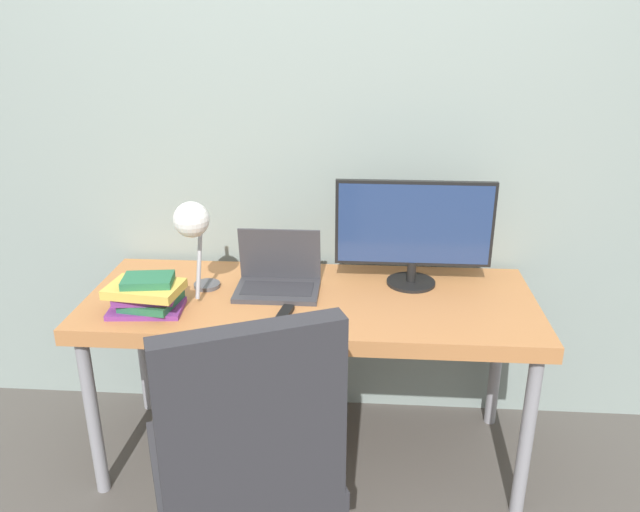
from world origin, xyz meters
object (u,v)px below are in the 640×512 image
monitor (414,229)px  game_controller (151,308)px  laptop (278,278)px  book_stack (147,295)px  desk_lamp (193,226)px  office_chair (245,456)px

monitor → game_controller: bearing=-160.9°
monitor → game_controller: 1.03m
laptop → book_stack: (-0.44, -0.22, 0.02)m
desk_lamp → book_stack: size_ratio=1.41×
laptop → game_controller: laptop is taller
laptop → book_stack: size_ratio=1.16×
monitor → desk_lamp: monitor is taller
desk_lamp → office_chair: bearing=-65.9°
desk_lamp → game_controller: (-0.15, -0.10, -0.28)m
book_stack → office_chair: bearing=-50.9°
monitor → desk_lamp: (-0.80, -0.22, 0.07)m
desk_lamp → monitor: bearing=15.6°
desk_lamp → book_stack: bearing=-149.6°
game_controller → monitor: bearing=19.1°
book_stack → laptop: bearing=26.4°
monitor → office_chair: (-0.51, -0.87, -0.40)m
laptop → office_chair: 0.80m
monitor → desk_lamp: size_ratio=1.56×
monitor → office_chair: bearing=-120.4°
laptop → office_chair: office_chair is taller
laptop → office_chair: size_ratio=0.31×
laptop → monitor: (0.52, 0.10, 0.18)m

